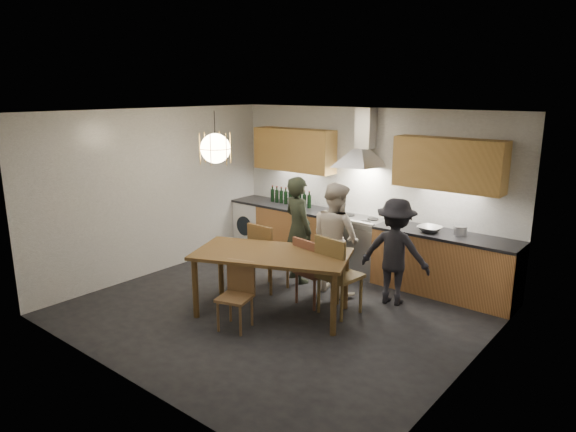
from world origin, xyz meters
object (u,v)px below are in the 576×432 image
Objects in this scene: person_left at (298,230)px; mixing_bowl at (430,229)px; stock_pot at (460,231)px; wine_bottles at (290,197)px; dining_table at (272,260)px; person_mid at (335,238)px; person_right at (395,252)px; chair_front at (238,290)px; chair_back_left at (265,253)px.

mixing_bowl is at bearing -133.45° from person_left.
wine_bottles reaches higher than stock_pot.
dining_table is 1.25m from person_left.
dining_table is 1.18m from person_mid.
person_right is at bearing 27.86° from dining_table.
chair_front is at bearing 47.15° from person_right.
person_right is at bearing -153.24° from person_left.
person_left reaches higher than mixing_bowl.
stock_pot is at bearing 40.55° from chair_front.
chair_front is 2.53× the size of mixing_bowl.
wine_bottles is at bearing 100.49° from dining_table.
wine_bottles is at bearing -25.31° from person_left.
person_right is (0.87, 0.16, -0.07)m from person_mid.
chair_front is (-0.07, -0.56, -0.26)m from dining_table.
person_left reaches higher than wine_bottles.
dining_table is at bearing -56.56° from wine_bottles.
chair_back_left is 3.05× the size of mixing_bowl.
chair_back_left is 0.67m from person_left.
person_left is at bearing -154.15° from mixing_bowl.
wine_bottles is (-2.65, 0.12, 0.11)m from mixing_bowl.
person_mid reaches higher than mixing_bowl.
stock_pot is (1.73, 2.64, 0.49)m from chair_front.
person_left is 4.90× the size of mixing_bowl.
mixing_bowl is (1.05, 0.84, 0.13)m from person_mid.
person_right is 4.44× the size of mixing_bowl.
chair_back_left is 1.21m from chair_front.
person_left is at bearing 17.89° from person_mid.
wine_bottles is at bearing -12.95° from person_mid.
chair_front is 3.20m from stock_pot.
person_left reaches higher than stock_pot.
chair_front is at bearing 98.67° from person_mid.
person_mid reaches higher than wine_bottles.
person_mid reaches higher than chair_front.
stock_pot is (2.24, 1.55, 0.39)m from chair_back_left.
person_mid is (0.21, 1.15, 0.07)m from dining_table.
mixing_bowl is (0.18, 0.67, 0.21)m from person_right.
chair_back_left is 0.62× the size of person_left.
person_right is 0.73m from mixing_bowl.
person_right is (1.66, 0.79, 0.16)m from chair_back_left.
dining_table is 12.10× the size of stock_pot.
person_right is at bearing -153.35° from chair_back_left.
person_right is at bearing -151.47° from person_mid.
chair_back_left is at bearing -62.82° from wine_bottles.
person_left is (-0.40, 1.72, 0.33)m from chair_front.
person_left reaches higher than dining_table.
person_left reaches higher than person_right.
chair_front is 1.77m from person_mid.
person_right is (1.14, 1.88, 0.26)m from chair_front.
dining_table is at bearing 132.91° from person_left.
mixing_bowl is at bearing -140.30° from chair_back_left.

